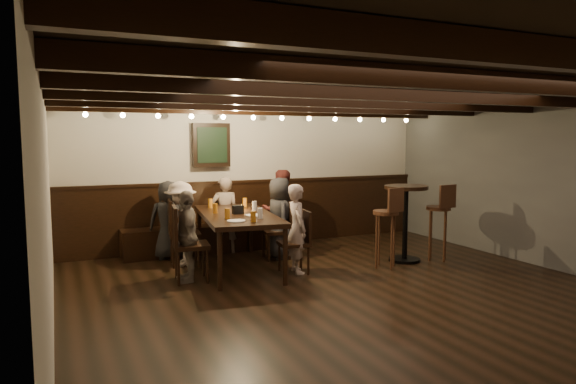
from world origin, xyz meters
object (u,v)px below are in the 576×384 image
chair_left_far (190,258)px  person_left_far (187,236)px  dining_table (237,218)px  chair_right_near (278,241)px  chair_right_far (295,254)px  person_left_near (181,223)px  person_right_far (297,229)px  bar_stool_right (438,232)px  chair_left_near (183,245)px  person_bench_right (281,211)px  person_right_near (279,218)px  person_bench_left (168,220)px  bar_stool_left (386,238)px  person_bench_centre (225,215)px  high_top_table (406,212)px

chair_left_far → person_left_far: 0.30m
dining_table → person_left_far: size_ratio=1.88×
chair_right_near → dining_table: bearing=122.0°
chair_right_far → person_left_near: (-1.33, 1.09, 0.35)m
person_right_far → bar_stool_right: bearing=-88.0°
dining_table → chair_left_near: 0.96m
person_bench_right → person_left_near: person_bench_right is taller
bar_stool_right → person_right_far: bearing=168.3°
chair_left_far → person_right_near: size_ratio=0.78×
person_left_near → person_left_far: (-0.12, -0.89, -0.02)m
person_bench_left → person_left_far: (-0.04, -1.36, -0.01)m
chair_right_far → person_right_far: 0.36m
person_bench_right → person_right_near: size_ratio=1.07×
dining_table → chair_left_far: bearing=-148.0°
person_bench_right → chair_left_near: bearing=15.5°
person_left_near → person_left_far: bearing=0.0°
dining_table → bar_stool_left: bar_stool_left is taller
person_bench_centre → person_bench_right: bearing=170.5°
person_left_near → person_left_far: person_left_near is taller
person_bench_centre → chair_right_far: bearing=115.6°
person_bench_right → bar_stool_right: (1.95, -1.55, -0.24)m
person_left_near → person_right_far: size_ratio=1.00×
chair_right_far → person_left_near: person_left_near is taller
person_bench_centre → bar_stool_left: person_bench_centre is taller
person_left_far → person_bench_centre: bearing=153.4°
chair_left_near → bar_stool_right: bar_stool_right is taller
bar_stool_left → chair_left_far: bearing=154.7°
chair_left_far → chair_right_far: chair_left_far is taller
person_right_far → bar_stool_right: size_ratio=1.06×
chair_right_far → person_right_far: (0.03, -0.00, 0.35)m
chair_right_far → person_bench_right: person_bench_right is taller
chair_right_far → person_right_near: (0.15, 0.89, 0.37)m
chair_left_near → person_right_far: bearing=58.5°
chair_left_far → high_top_table: (3.24, -0.28, 0.46)m
chair_right_far → person_right_near: size_ratio=0.69×
chair_right_far → person_left_near: bearing=58.5°
high_top_table → person_bench_centre: bearing=144.3°
person_bench_left → bar_stool_left: (2.73, -1.84, -0.17)m
chair_right_far → person_left_near: size_ratio=0.70×
chair_left_far → person_bench_left: bearing=-172.4°
chair_left_far → person_bench_left: person_bench_left is taller
chair_left_near → bar_stool_right: size_ratio=0.83×
person_bench_centre → bar_stool_right: size_ratio=1.07×
chair_left_near → person_bench_centre: bearing=129.8°
person_bench_left → person_left_far: bearing=96.3°
person_right_near → bar_stool_right: (2.16, -1.12, -0.20)m
chair_left_near → chair_right_near: bearing=90.0°
chair_left_near → chair_right_far: bearing=58.0°
person_left_far → high_top_table: 3.28m
high_top_table → bar_stool_left: bearing=-157.5°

